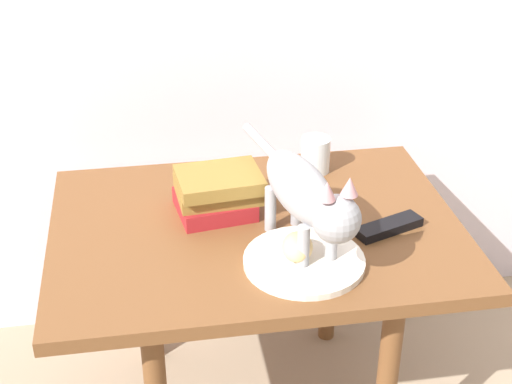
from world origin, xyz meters
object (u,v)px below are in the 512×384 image
Objects in this scene: cat at (307,195)px; tv_remote at (389,227)px; candle_jar at (315,156)px; book_stack at (217,192)px; bread_roll at (297,247)px; side_table at (256,251)px; plate at (304,261)px.

cat reaches higher than tv_remote.
candle_jar is 0.57× the size of tv_remote.
book_stack reaches higher than candle_jar.
bread_roll is 0.53× the size of tv_remote.
book_stack is at bearing 137.52° from side_table.
bread_roll reaches higher than tv_remote.
cat reaches higher than plate.
candle_jar is (0.25, 0.15, -0.01)m from book_stack.
candle_jar is 0.31m from tv_remote.
candle_jar reaches higher than tv_remote.
side_table is 0.19m from plate.
bread_roll is at bearing -59.65° from book_stack.
cat reaches higher than book_stack.
side_table is 0.19m from bread_roll.
plate is 2.81× the size of candle_jar.
plate is (0.07, -0.16, 0.07)m from side_table.
side_table is at bearing 145.53° from tv_remote.
plate is at bearing -57.67° from book_stack.
candle_jar is (0.18, 0.22, 0.10)m from side_table.
side_table is 10.85× the size of bread_roll.
book_stack is (-0.13, 0.22, 0.01)m from bread_roll.
plate is at bearing -18.65° from bread_roll.
bread_roll reaches higher than plate.
book_stack reaches higher than side_table.
book_stack is 0.30m from candle_jar.
bread_roll is at bearing -178.50° from tv_remote.
book_stack is at bearing 138.16° from tv_remote.
bread_roll is at bearing 161.35° from plate.
plate is 1.23× the size of book_stack.
book_stack is at bearing -148.87° from candle_jar.
side_table is at bearing -129.11° from candle_jar.
side_table is at bearing 123.69° from cat.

